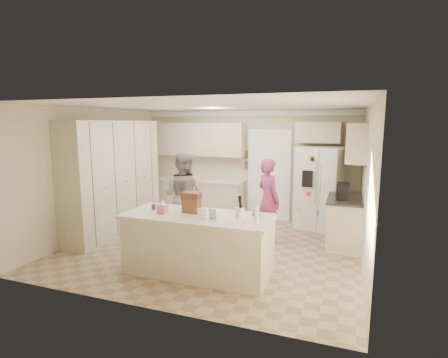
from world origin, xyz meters
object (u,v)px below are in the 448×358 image
(refrigerator, at_px, (319,188))
(teen_boy, at_px, (183,196))
(coffee_maker, at_px, (343,191))
(teen_girl, at_px, (268,200))
(utensil_crock, at_px, (240,213))
(island_base, at_px, (198,245))
(tissue_box, at_px, (163,209))
(dollhouse_body, at_px, (192,205))

(refrigerator, bearing_deg, teen_boy, -133.33)
(coffee_maker, height_order, teen_girl, teen_girl)
(refrigerator, xyz_separation_m, teen_boy, (-2.49, -1.60, -0.02))
(coffee_maker, distance_m, teen_boy, 3.04)
(coffee_maker, xyz_separation_m, teen_girl, (-1.37, -0.07, -0.25))
(teen_boy, bearing_deg, utensil_crock, 139.82)
(coffee_maker, distance_m, utensil_crock, 2.32)
(refrigerator, height_order, teen_girl, refrigerator)
(refrigerator, relative_size, coffee_maker, 6.00)
(island_base, relative_size, tissue_box, 15.71)
(utensil_crock, relative_size, teen_girl, 0.09)
(coffee_maker, height_order, tissue_box, coffee_maker)
(refrigerator, xyz_separation_m, tissue_box, (-2.10, -3.10, 0.10))
(teen_girl, bearing_deg, teen_boy, 57.38)
(refrigerator, bearing_deg, coffee_maker, -51.34)
(utensil_crock, bearing_deg, refrigerator, 73.11)
(dollhouse_body, bearing_deg, coffee_maker, 39.29)
(utensil_crock, distance_m, dollhouse_body, 0.80)
(teen_girl, bearing_deg, refrigerator, -83.75)
(teen_girl, bearing_deg, coffee_maker, -134.30)
(refrigerator, height_order, utensil_crock, refrigerator)
(coffee_maker, xyz_separation_m, dollhouse_body, (-2.20, -1.80, -0.03))
(island_base, relative_size, dollhouse_body, 8.46)
(coffee_maker, bearing_deg, teen_girl, -176.96)
(refrigerator, bearing_deg, dollhouse_body, -106.37)
(refrigerator, relative_size, utensil_crock, 12.00)
(tissue_box, bearing_deg, utensil_crock, 7.13)
(utensil_crock, height_order, dollhouse_body, dollhouse_body)
(refrigerator, height_order, coffee_maker, refrigerator)
(coffee_maker, xyz_separation_m, teen_boy, (-2.99, -0.50, -0.19))
(tissue_box, bearing_deg, dollhouse_body, 26.57)
(coffee_maker, height_order, dollhouse_body, coffee_maker)
(coffee_maker, xyz_separation_m, island_base, (-2.05, -1.90, -0.63))
(utensil_crock, height_order, teen_boy, teen_boy)
(refrigerator, distance_m, teen_girl, 1.46)
(refrigerator, bearing_deg, island_base, -103.31)
(island_base, distance_m, utensil_crock, 0.86)
(coffee_maker, relative_size, tissue_box, 2.14)
(refrigerator, distance_m, dollhouse_body, 3.36)
(teen_girl, bearing_deg, island_base, 112.20)
(dollhouse_body, height_order, teen_boy, teen_boy)
(island_base, xyz_separation_m, dollhouse_body, (-0.15, 0.10, 0.60))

